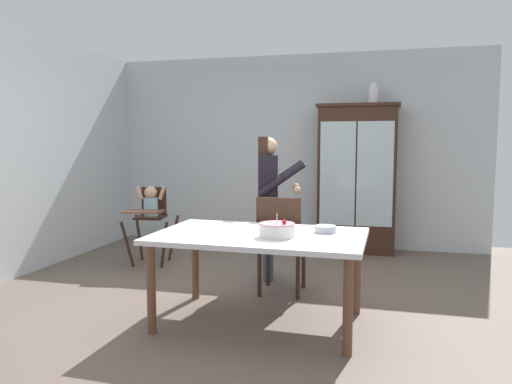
# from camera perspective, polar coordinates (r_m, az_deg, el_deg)

# --- Properties ---
(ground_plane) EXTENTS (6.24, 6.24, 0.00)m
(ground_plane) POSITION_cam_1_polar(r_m,az_deg,el_deg) (4.59, -1.56, -12.77)
(ground_plane) COLOR #66564C
(wall_back) EXTENTS (5.32, 0.06, 2.70)m
(wall_back) POSITION_cam_1_polar(r_m,az_deg,el_deg) (6.92, 4.45, 4.86)
(wall_back) COLOR silver
(wall_back) RESTS_ON ground_plane
(wall_left) EXTENTS (0.06, 5.32, 2.70)m
(wall_left) POSITION_cam_1_polar(r_m,az_deg,el_deg) (5.68, -28.11, 3.98)
(wall_left) COLOR silver
(wall_left) RESTS_ON ground_plane
(china_cabinet) EXTENTS (1.07, 0.48, 1.98)m
(china_cabinet) POSITION_cam_1_polar(r_m,az_deg,el_deg) (6.57, 11.86, 1.60)
(china_cabinet) COLOR #382116
(china_cabinet) RESTS_ON ground_plane
(ceramic_vase) EXTENTS (0.13, 0.13, 0.27)m
(ceramic_vase) POSITION_cam_1_polar(r_m,az_deg,el_deg) (6.59, 13.74, 11.16)
(ceramic_vase) COLOR white
(ceramic_vase) RESTS_ON china_cabinet
(high_chair_with_toddler) EXTENTS (0.66, 0.76, 0.95)m
(high_chair_with_toddler) POSITION_cam_1_polar(r_m,az_deg,el_deg) (5.95, -12.40, -2.15)
(high_chair_with_toddler) COLOR #382116
(high_chair_with_toddler) RESTS_ON ground_plane
(adult_person) EXTENTS (0.57, 0.56, 1.53)m
(adult_person) POSITION_cam_1_polar(r_m,az_deg,el_deg) (5.10, 1.57, 0.24)
(adult_person) COLOR #3D4C6B
(adult_person) RESTS_ON ground_plane
(dining_table) EXTENTS (1.70, 1.08, 0.74)m
(dining_table) POSITION_cam_1_polar(r_m,az_deg,el_deg) (3.89, 0.43, -6.12)
(dining_table) COLOR silver
(dining_table) RESTS_ON ground_plane
(birthday_cake) EXTENTS (0.28, 0.28, 0.19)m
(birthday_cake) POSITION_cam_1_polar(r_m,az_deg,el_deg) (3.74, 2.51, -4.52)
(birthday_cake) COLOR white
(birthday_cake) RESTS_ON dining_table
(serving_bowl) EXTENTS (0.18, 0.18, 0.05)m
(serving_bowl) POSITION_cam_1_polar(r_m,az_deg,el_deg) (3.96, 8.23, -4.37)
(serving_bowl) COLOR #B2BCC6
(serving_bowl) RESTS_ON dining_table
(dining_chair_far_side) EXTENTS (0.44, 0.44, 0.96)m
(dining_chair_far_side) POSITION_cam_1_polar(r_m,az_deg,el_deg) (4.61, 2.91, -5.54)
(dining_chair_far_side) COLOR #382116
(dining_chair_far_side) RESTS_ON ground_plane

